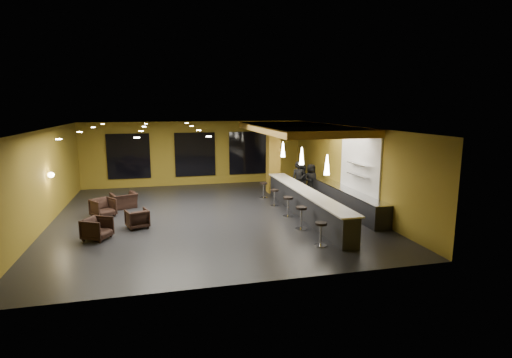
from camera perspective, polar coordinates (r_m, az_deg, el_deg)
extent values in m
cube|color=black|center=(16.27, -6.47, -5.30)|extent=(12.00, 13.00, 0.10)
cube|color=black|center=(15.68, -6.74, 7.47)|extent=(12.00, 13.00, 0.10)
cube|color=olive|center=(22.33, -8.72, 3.65)|extent=(12.00, 0.10, 3.50)
cube|color=olive|center=(9.55, -1.64, -5.32)|extent=(12.00, 0.10, 3.50)
cube|color=olive|center=(16.29, -28.21, 0.03)|extent=(0.10, 13.00, 3.50)
cube|color=olive|center=(17.66, 13.28, 1.72)|extent=(0.10, 13.00, 3.50)
cube|color=#A47730|center=(17.60, 6.00, 7.18)|extent=(3.60, 8.00, 0.28)
cube|color=black|center=(22.20, -17.73, 3.11)|extent=(2.20, 0.06, 2.40)
cube|color=black|center=(22.23, -8.69, 3.49)|extent=(2.20, 0.06, 2.40)
cube|color=black|center=(22.68, -1.10, 3.75)|extent=(2.20, 0.06, 2.40)
cube|color=white|center=(16.70, 14.58, 2.04)|extent=(0.06, 3.20, 2.40)
cube|color=black|center=(16.04, 7.03, -3.50)|extent=(0.60, 8.00, 1.00)
cube|color=beige|center=(15.92, 7.07, -1.67)|extent=(0.78, 8.10, 0.05)
cube|color=black|center=(17.29, 12.66, -2.90)|extent=(0.70, 6.00, 0.86)
cube|color=silver|center=(17.19, 12.72, -1.42)|extent=(0.72, 6.00, 0.03)
cube|color=silver|center=(16.53, 14.42, 0.55)|extent=(0.30, 1.50, 0.03)
cube|color=silver|center=(16.46, 14.49, 2.10)|extent=(0.30, 1.50, 0.03)
cube|color=olive|center=(20.10, 2.48, 3.02)|extent=(0.60, 0.60, 3.50)
sphere|color=#FFE5B2|center=(16.72, -27.25, 0.52)|extent=(0.22, 0.22, 0.22)
cone|color=white|center=(13.87, 10.11, 2.01)|extent=(0.20, 0.20, 0.70)
cone|color=white|center=(16.16, 6.55, 3.29)|extent=(0.20, 0.20, 0.70)
cone|color=white|center=(18.51, 3.87, 4.24)|extent=(0.20, 0.20, 0.70)
imported|color=black|center=(18.89, 6.11, -0.16)|extent=(0.70, 0.50, 1.78)
imported|color=black|center=(19.04, 6.81, -0.40)|extent=(0.84, 0.70, 1.57)
imported|color=black|center=(19.71, 7.85, -0.09)|extent=(0.84, 0.63, 1.55)
imported|color=black|center=(14.19, -21.74, -6.61)|extent=(1.07, 1.06, 0.73)
imported|color=black|center=(15.04, -16.61, -5.44)|extent=(0.93, 0.94, 0.68)
imported|color=black|center=(16.93, -21.01, -3.85)|extent=(1.11, 1.12, 0.74)
imported|color=black|center=(18.09, -18.35, -2.93)|extent=(1.25, 1.17, 0.65)
cylinder|color=silver|center=(12.88, 9.18, -9.34)|extent=(0.39, 0.39, 0.03)
cylinder|color=silver|center=(12.77, 9.23, -7.89)|extent=(0.07, 0.07, 0.68)
cylinder|color=black|center=(12.66, 9.28, -6.31)|extent=(0.37, 0.37, 0.08)
cylinder|color=silver|center=(14.44, 6.44, -7.07)|extent=(0.42, 0.42, 0.03)
cylinder|color=silver|center=(14.33, 6.47, -5.66)|extent=(0.07, 0.07, 0.73)
cylinder|color=black|center=(14.23, 6.51, -4.12)|extent=(0.40, 0.40, 0.08)
cylinder|color=silver|center=(15.98, 4.58, -5.31)|extent=(0.40, 0.40, 0.03)
cylinder|color=silver|center=(15.89, 4.60, -4.06)|extent=(0.07, 0.07, 0.71)
cylinder|color=black|center=(15.80, 4.62, -2.71)|extent=(0.38, 0.38, 0.08)
cylinder|color=silver|center=(17.58, 2.64, -3.83)|extent=(0.37, 0.37, 0.03)
cylinder|color=silver|center=(17.50, 2.65, -2.77)|extent=(0.07, 0.07, 0.65)
cylinder|color=black|center=(17.42, 2.66, -1.64)|extent=(0.36, 0.36, 0.07)
cylinder|color=silver|center=(19.09, 1.08, -2.67)|extent=(0.38, 0.38, 0.03)
cylinder|color=silver|center=(19.01, 1.08, -1.68)|extent=(0.07, 0.07, 0.67)
cylinder|color=black|center=(18.94, 1.09, -0.61)|extent=(0.36, 0.36, 0.08)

